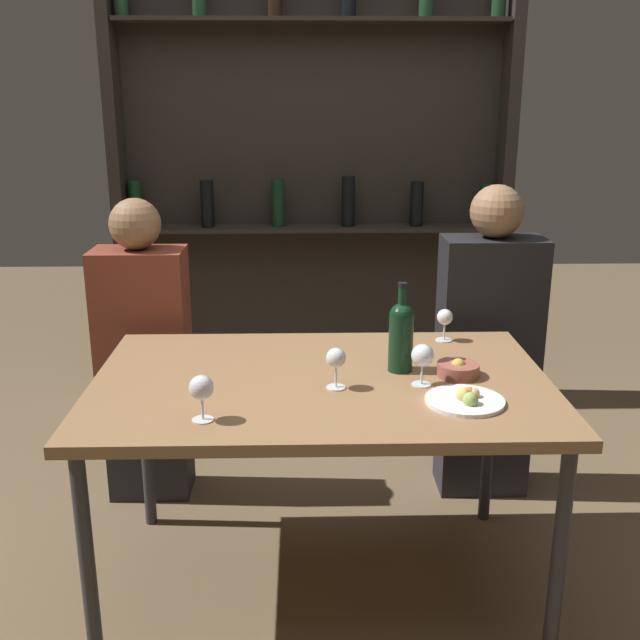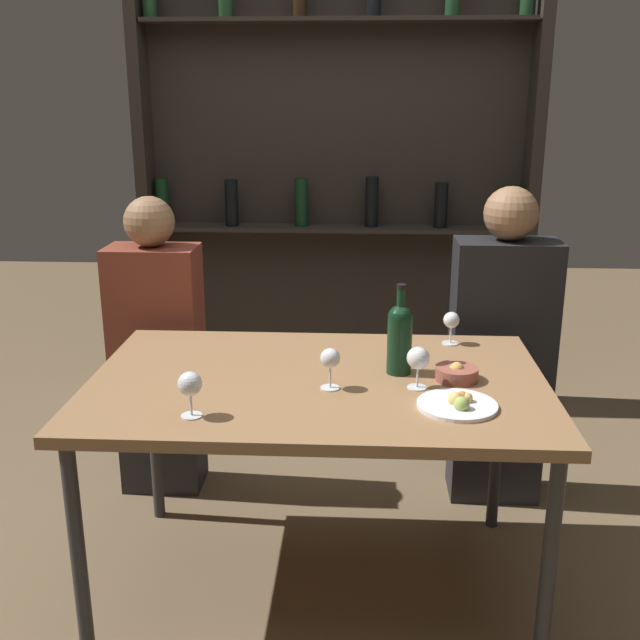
# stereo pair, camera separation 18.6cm
# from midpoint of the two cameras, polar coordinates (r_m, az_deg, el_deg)

# --- Properties ---
(ground_plane) EXTENTS (10.00, 10.00, 0.00)m
(ground_plane) POSITION_cam_midpoint_polar(r_m,az_deg,el_deg) (2.73, -1.99, -19.49)
(ground_plane) COLOR brown
(dining_table) EXTENTS (1.44, 0.93, 0.76)m
(dining_table) POSITION_cam_midpoint_polar(r_m,az_deg,el_deg) (2.38, -2.16, -5.78)
(dining_table) COLOR olive
(dining_table) RESTS_ON ground_plane
(wine_rack_wall) EXTENTS (2.03, 0.21, 2.22)m
(wine_rack_wall) POSITION_cam_midpoint_polar(r_m,az_deg,el_deg) (3.94, -1.95, 9.67)
(wine_rack_wall) COLOR #28231E
(wine_rack_wall) RESTS_ON ground_plane
(wine_bottle) EXTENTS (0.08, 0.08, 0.29)m
(wine_bottle) POSITION_cam_midpoint_polar(r_m,az_deg,el_deg) (2.39, 3.99, -1.06)
(wine_bottle) COLOR black
(wine_bottle) RESTS_ON dining_table
(wine_glass_0) EXTENTS (0.06, 0.06, 0.13)m
(wine_glass_0) POSITION_cam_midpoint_polar(r_m,az_deg,el_deg) (2.25, -1.13, -3.08)
(wine_glass_0) COLOR silver
(wine_glass_0) RESTS_ON dining_table
(wine_glass_1) EXTENTS (0.06, 0.06, 0.12)m
(wine_glass_1) POSITION_cam_midpoint_polar(r_m,az_deg,el_deg) (2.71, 7.57, 0.07)
(wine_glass_1) COLOR silver
(wine_glass_1) RESTS_ON dining_table
(wine_glass_2) EXTENTS (0.07, 0.07, 0.13)m
(wine_glass_2) POSITION_cam_midpoint_polar(r_m,az_deg,el_deg) (2.07, -11.59, -5.21)
(wine_glass_2) COLOR silver
(wine_glass_2) RESTS_ON dining_table
(wine_glass_3) EXTENTS (0.07, 0.07, 0.13)m
(wine_glass_3) POSITION_cam_midpoint_polar(r_m,az_deg,el_deg) (2.29, 5.52, -2.83)
(wine_glass_3) COLOR silver
(wine_glass_3) RESTS_ON dining_table
(food_plate_0) EXTENTS (0.23, 0.23, 0.05)m
(food_plate_0) POSITION_cam_midpoint_polar(r_m,az_deg,el_deg) (2.20, 8.67, -6.02)
(food_plate_0) COLOR white
(food_plate_0) RESTS_ON dining_table
(snack_bowl) EXTENTS (0.13, 0.13, 0.06)m
(snack_bowl) POSITION_cam_midpoint_polar(r_m,az_deg,el_deg) (2.40, 8.31, -3.76)
(snack_bowl) COLOR #995142
(snack_bowl) RESTS_ON dining_table
(seated_person_left) EXTENTS (0.36, 0.22, 1.24)m
(seated_person_left) POSITION_cam_midpoint_polar(r_m,az_deg,el_deg) (3.13, -14.87, -2.94)
(seated_person_left) COLOR #26262B
(seated_person_left) RESTS_ON ground_plane
(seated_person_right) EXTENTS (0.40, 0.22, 1.29)m
(seated_person_right) POSITION_cam_midpoint_polar(r_m,az_deg,el_deg) (3.11, 10.97, -2.40)
(seated_person_right) COLOR #26262B
(seated_person_right) RESTS_ON ground_plane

